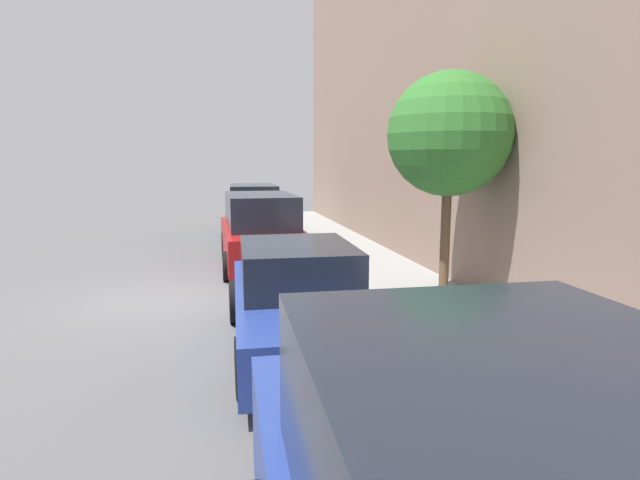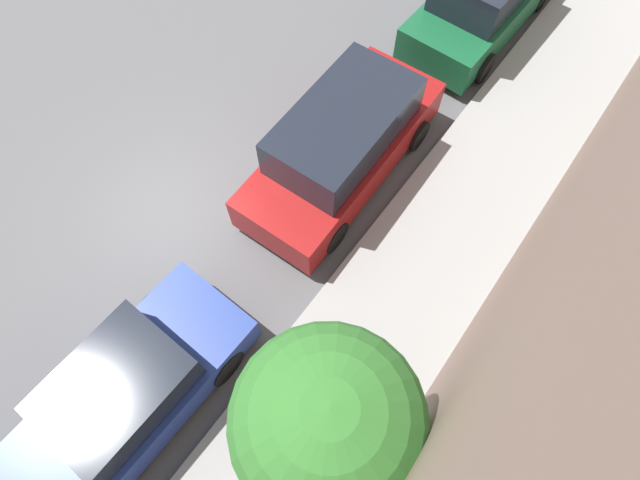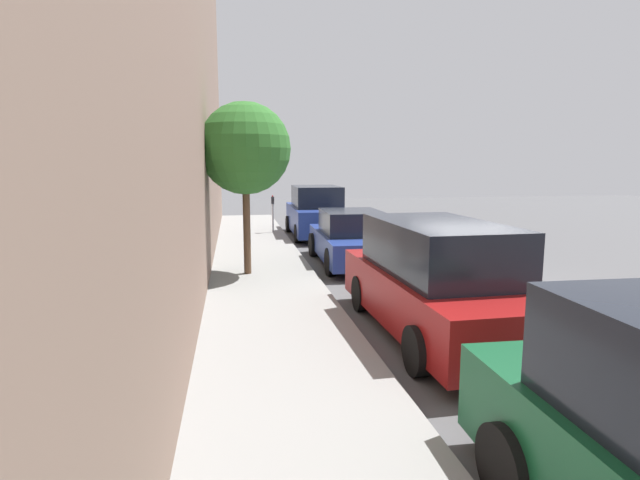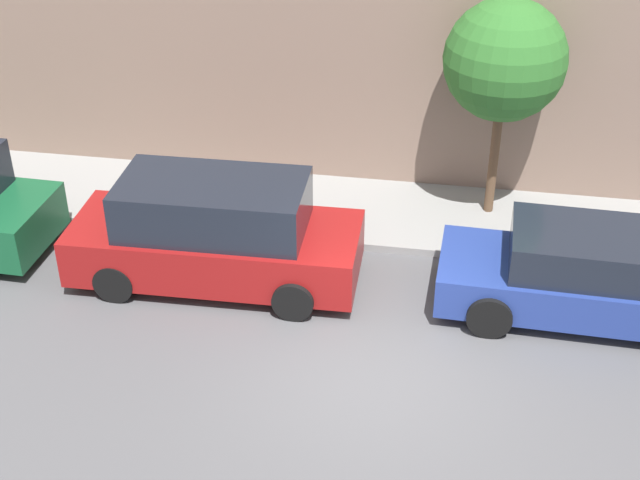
# 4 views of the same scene
# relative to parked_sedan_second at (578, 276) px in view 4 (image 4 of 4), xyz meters

# --- Properties ---
(ground_plane) EXTENTS (60.00, 60.00, 0.00)m
(ground_plane) POSITION_rel_parked_sedan_second_xyz_m (-2.21, 3.07, -0.72)
(ground_plane) COLOR #515154
(sidewalk) EXTENTS (2.57, 32.00, 0.15)m
(sidewalk) POSITION_rel_parked_sedan_second_xyz_m (2.57, 3.07, -0.65)
(sidewalk) COLOR gray
(sidewalk) RESTS_ON ground_plane
(parked_sedan_second) EXTENTS (1.93, 4.55, 1.54)m
(parked_sedan_second) POSITION_rel_parked_sedan_second_xyz_m (0.00, 0.00, 0.00)
(parked_sedan_second) COLOR navy
(parked_sedan_second) RESTS_ON ground_plane
(parked_minivan_third) EXTENTS (2.02, 4.94, 1.90)m
(parked_minivan_third) POSITION_rel_parked_sedan_second_xyz_m (-0.03, 6.02, 0.20)
(parked_minivan_third) COLOR maroon
(parked_minivan_third) RESTS_ON ground_plane
(street_tree) EXTENTS (2.20, 2.20, 4.15)m
(street_tree) POSITION_rel_parked_sedan_second_xyz_m (2.95, 1.41, 2.46)
(street_tree) COLOR brown
(street_tree) RESTS_ON sidewalk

